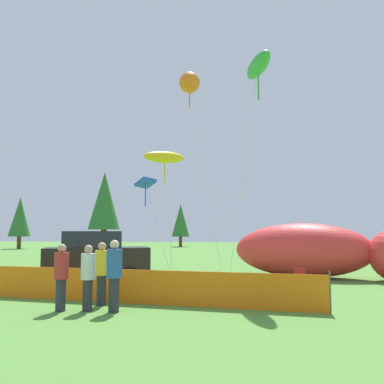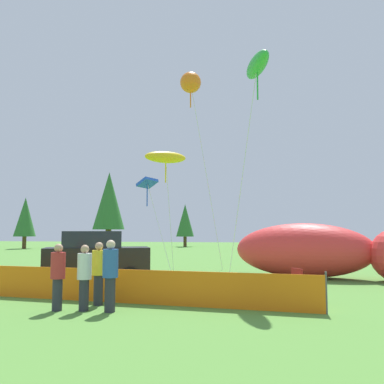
{
  "view_description": "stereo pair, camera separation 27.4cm",
  "coord_description": "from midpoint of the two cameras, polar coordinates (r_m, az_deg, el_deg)",
  "views": [
    {
      "loc": [
        2.68,
        -14.27,
        2.04
      ],
      "look_at": [
        -0.32,
        3.16,
        3.63
      ],
      "focal_mm": 40.0,
      "sensor_mm": 36.0,
      "label": 1
    },
    {
      "loc": [
        2.95,
        -14.22,
        2.04
      ],
      "look_at": [
        -0.32,
        3.16,
        3.63
      ],
      "focal_mm": 40.0,
      "sensor_mm": 36.0,
      "label": 2
    }
  ],
  "objects": [
    {
      "name": "ground_plane",
      "position": [
        14.66,
        -1.45,
        -13.14
      ],
      "size": [
        120.0,
        120.0,
        0.0
      ],
      "primitive_type": "plane",
      "color": "#548C38"
    },
    {
      "name": "spectator_in_red_shirt",
      "position": [
        11.43,
        -14.39,
        -10.65
      ],
      "size": [
        0.36,
        0.36,
        1.67
      ],
      "color": "#2D2D38",
      "rests_on": "ground"
    },
    {
      "name": "kite_green_fish",
      "position": [
        16.63,
        8.31,
        16.25
      ],
      "size": [
        1.97,
        2.74,
        8.54
      ],
      "color": "silver",
      "rests_on": "ground"
    },
    {
      "name": "spectator_in_black_shirt",
      "position": [
        12.19,
        -12.6,
        -10.22
      ],
      "size": [
        0.37,
        0.37,
        1.71
      ],
      "color": "#2D2D38",
      "rests_on": "ground"
    },
    {
      "name": "horizon_tree_west",
      "position": [
        51.89,
        -22.11,
        -3.11
      ],
      "size": [
        2.42,
        2.42,
        5.78
      ],
      "color": "brown",
      "rests_on": "ground"
    },
    {
      "name": "kite_blue_box",
      "position": [
        23.82,
        -6.51,
        1.06
      ],
      "size": [
        2.28,
        1.75,
        4.97
      ],
      "color": "silver",
      "rests_on": "ground"
    },
    {
      "name": "spectator_in_blue_shirt",
      "position": [
        11.14,
        -11.04,
        -10.5
      ],
      "size": [
        0.39,
        0.39,
        1.8
      ],
      "color": "#2D2D38",
      "rests_on": "ground"
    },
    {
      "name": "horizon_tree_mid",
      "position": [
        52.51,
        -11.75,
        -1.17
      ],
      "size": [
        3.81,
        3.81,
        9.1
      ],
      "color": "brown",
      "rests_on": "ground"
    },
    {
      "name": "parked_car",
      "position": [
        17.79,
        -13.13,
        -8.39
      ],
      "size": [
        4.42,
        3.04,
        2.01
      ],
      "rotation": [
        0.0,
        0.0,
        0.39
      ],
      "color": "black",
      "rests_on": "ground"
    },
    {
      "name": "spectator_in_yellow_shirt",
      "position": [
        11.62,
        -17.7,
        -10.4
      ],
      "size": [
        0.37,
        0.37,
        1.7
      ],
      "color": "#2D2D38",
      "rests_on": "ground"
    },
    {
      "name": "kite_yellow_hero",
      "position": [
        21.8,
        -4.04,
        4.61
      ],
      "size": [
        2.21,
        2.2,
        6.17
      ],
      "color": "silver",
      "rests_on": "ground"
    },
    {
      "name": "kite_orange_flower",
      "position": [
        22.41,
        -0.69,
        14.33
      ],
      "size": [
        1.96,
        2.0,
        10.07
      ],
      "color": "silver",
      "rests_on": "ground"
    },
    {
      "name": "inflatable_cat",
      "position": [
        19.32,
        16.21,
        -7.78
      ],
      "size": [
        7.86,
        4.06,
        2.35
      ],
      "rotation": [
        0.0,
        0.0,
        -0.28
      ],
      "color": "red",
      "rests_on": "ground"
    },
    {
      "name": "horizon_tree_east",
      "position": [
        54.35,
        -1.68,
        -3.81
      ],
      "size": [
        2.26,
        2.26,
        5.39
      ],
      "color": "brown",
      "rests_on": "ground"
    },
    {
      "name": "safety_fence",
      "position": [
        12.28,
        -7.18,
        -12.44
      ],
      "size": [
        9.91,
        1.17,
        1.03
      ],
      "rotation": [
        0.0,
        0.0,
        -0.11
      ],
      "color": "orange",
      "rests_on": "ground"
    },
    {
      "name": "folding_chair",
      "position": [
        13.0,
        14.07,
        -11.53
      ],
      "size": [
        0.75,
        0.75,
        0.95
      ],
      "rotation": [
        0.0,
        0.0,
        0.59
      ],
      "color": "maroon",
      "rests_on": "ground"
    }
  ]
}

